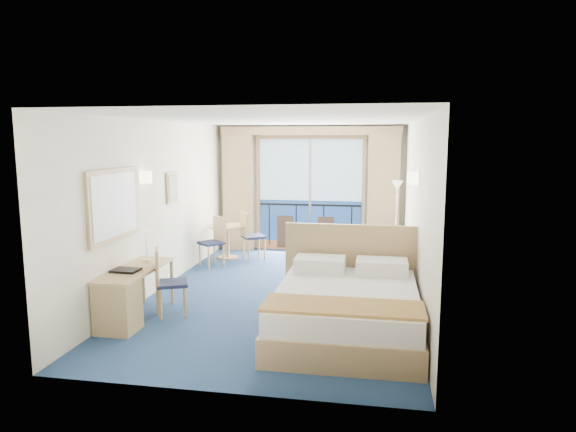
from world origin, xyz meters
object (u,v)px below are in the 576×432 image
at_px(desk, 122,300).
at_px(armchair, 380,247).
at_px(table_chair_a, 250,233).
at_px(floor_lamp, 397,201).
at_px(round_table, 228,233).
at_px(desk_chair, 166,278).
at_px(bed, 347,308).
at_px(nightstand, 399,285).
at_px(table_chair_b, 215,238).

bearing_deg(desk, armchair, 49.57).
bearing_deg(table_chair_a, floor_lamp, -121.16).
bearing_deg(round_table, desk, -92.67).
xyz_separation_m(desk_chair, table_chair_a, (0.30, 3.44, 0.02)).
bearing_deg(desk_chair, floor_lamp, -65.25).
relative_size(bed, desk_chair, 2.44).
distance_m(nightstand, table_chair_a, 3.68).
xyz_separation_m(desk, table_chair_b, (0.13, 3.40, 0.15)).
relative_size(bed, table_chair_b, 2.43).
xyz_separation_m(bed, armchair, (0.41, 3.49, 0.04)).
relative_size(nightstand, desk_chair, 0.56).
distance_m(bed, table_chair_b, 4.11).
distance_m(desk_chair, round_table, 3.48).
bearing_deg(round_table, table_chair_b, -95.43).
xyz_separation_m(nightstand, desk_chair, (-3.16, -1.13, 0.27)).
bearing_deg(bed, round_table, 125.48).
distance_m(bed, desk_chair, 2.50).
relative_size(nightstand, round_table, 0.70).
distance_m(floor_lamp, round_table, 3.43).
relative_size(floor_lamp, table_chair_b, 1.73).
bearing_deg(table_chair_a, nightstand, -162.79).
bearing_deg(armchair, desk_chair, 7.49).
xyz_separation_m(nightstand, table_chair_a, (-2.85, 2.30, 0.28)).
distance_m(round_table, table_chair_b, 0.64).
bearing_deg(armchair, nightstand, 56.52).
xyz_separation_m(bed, floor_lamp, (0.70, 3.82, 0.89)).
relative_size(bed, round_table, 3.06).
height_order(nightstand, desk, desk).
bearing_deg(table_chair_b, armchair, 47.53).
height_order(desk, table_chair_a, table_chair_a).
bearing_deg(floor_lamp, table_chair_a, -177.30).
height_order(floor_lamp, table_chair_b, floor_lamp).
xyz_separation_m(bed, table_chair_a, (-2.17, 3.68, 0.21)).
bearing_deg(nightstand, round_table, 144.90).
distance_m(floor_lamp, table_chair_a, 2.96).
distance_m(desk_chair, table_chair_b, 2.85).
height_order(nightstand, round_table, round_table).
bearing_deg(nightstand, desk, -154.24).
relative_size(desk, round_table, 1.96).
relative_size(floor_lamp, round_table, 2.17).
xyz_separation_m(armchair, desk, (-3.24, -3.81, -0.00)).
bearing_deg(round_table, table_chair_a, -4.29).
bearing_deg(desk_chair, armchair, -65.23).
bearing_deg(desk_chair, nightstand, -93.83).
bearing_deg(bed, floor_lamp, 79.60).
relative_size(desk, table_chair_a, 1.51).
xyz_separation_m(nightstand, desk, (-3.52, -1.70, 0.12)).
bearing_deg(desk_chair, desk, 123.82).
distance_m(bed, armchair, 3.51).
bearing_deg(table_chair_b, table_chair_a, 88.23).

